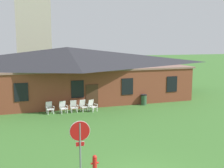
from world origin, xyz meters
TOP-DOWN VIEW (x-y plane):
  - brick_building at (0.00, 18.78)m, footprint 23.86×10.40m
  - dome_tower at (-2.49, 33.77)m, footprint 5.18×5.18m
  - stop_sign at (-2.54, 0.68)m, footprint 0.81×0.09m
  - lawn_chair_by_porch at (-2.47, 13.09)m, footprint 0.71×0.75m
  - lawn_chair_near_door at (-1.39, 12.94)m, footprint 0.71×0.74m
  - lawn_chair_left_end at (-0.51, 12.92)m, footprint 0.64×0.67m
  - lawn_chair_middle at (0.31, 12.92)m, footprint 0.74×0.79m
  - lawn_chair_right_end at (1.02, 12.71)m, footprint 0.81×0.85m
  - fire_hydrant at (-1.63, 1.95)m, footprint 0.36×0.28m
  - trash_bin at (6.12, 13.48)m, footprint 0.56×0.56m

SIDE VIEW (x-z plane):
  - fire_hydrant at x=-1.63m, z-range -0.02..0.77m
  - trash_bin at x=6.12m, z-range 0.01..0.99m
  - lawn_chair_by_porch at x=-2.47m, z-range 0.02..0.98m
  - lawn_chair_near_door at x=-1.39m, z-range 0.02..0.98m
  - lawn_chair_left_end at x=-0.51m, z-range 0.02..0.98m
  - lawn_chair_middle at x=0.31m, z-range 0.02..0.98m
  - lawn_chair_right_end at x=1.02m, z-range 0.02..0.98m
  - stop_sign at x=-2.54m, z-range 0.59..3.39m
  - brick_building at x=0.00m, z-range 0.05..5.30m
  - dome_tower at x=-2.49m, z-range -0.82..18.58m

